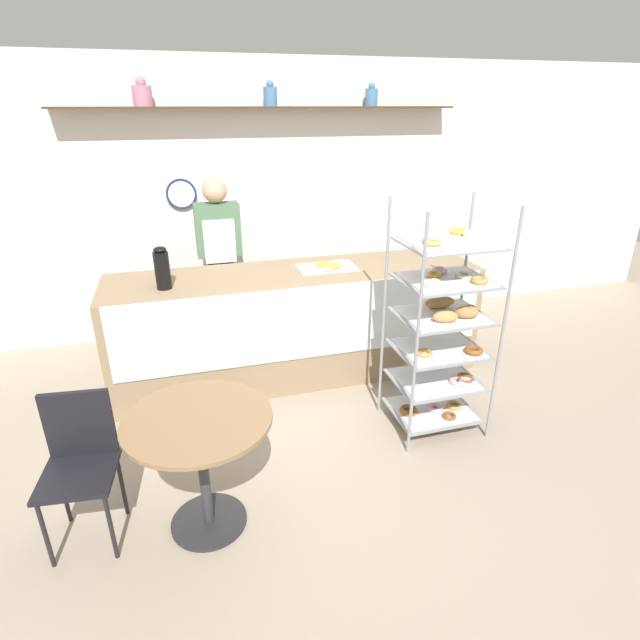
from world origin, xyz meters
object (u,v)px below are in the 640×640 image
(person_worker, at_px, (220,261))
(coffee_carafe, at_px, (162,268))
(cafe_table, at_px, (200,445))
(pastry_rack, at_px, (443,329))
(cafe_chair, at_px, (79,454))
(donut_tray_counter, at_px, (331,266))

(person_worker, bearing_deg, coffee_carafe, -124.24)
(cafe_table, bearing_deg, pastry_rack, 16.95)
(person_worker, bearing_deg, cafe_table, -99.19)
(pastry_rack, relative_size, coffee_carafe, 5.16)
(cafe_table, bearing_deg, person_worker, 80.81)
(person_worker, bearing_deg, cafe_chair, -115.70)
(coffee_carafe, bearing_deg, pastry_rack, -27.32)
(pastry_rack, distance_m, person_worker, 2.19)
(cafe_table, xyz_separation_m, donut_tray_counter, (1.25, 1.63, 0.42))
(cafe_chair, xyz_separation_m, donut_tray_counter, (1.89, 1.48, 0.46))
(cafe_chair, bearing_deg, coffee_carafe, 75.55)
(cafe_table, relative_size, cafe_chair, 0.93)
(coffee_carafe, distance_m, donut_tray_counter, 1.40)
(person_worker, relative_size, donut_tray_counter, 3.34)
(cafe_table, distance_m, coffee_carafe, 1.61)
(person_worker, relative_size, coffee_carafe, 5.10)
(pastry_rack, relative_size, cafe_table, 2.13)
(pastry_rack, xyz_separation_m, donut_tray_counter, (-0.49, 1.10, 0.18))
(pastry_rack, bearing_deg, cafe_chair, -170.97)
(pastry_rack, distance_m, coffee_carafe, 2.14)
(cafe_chair, distance_m, coffee_carafe, 1.56)
(person_worker, height_order, coffee_carafe, person_worker)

